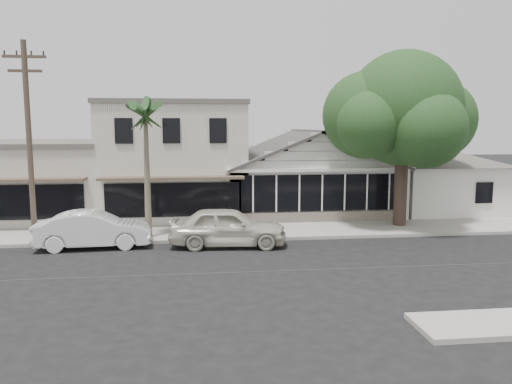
{
  "coord_description": "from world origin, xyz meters",
  "views": [
    {
      "loc": [
        -1.72,
        -17.74,
        5.37
      ],
      "look_at": [
        1.1,
        6.0,
        2.17
      ],
      "focal_mm": 35.0,
      "sensor_mm": 36.0,
      "label": 1
    }
  ],
  "objects": [
    {
      "name": "ground",
      "position": [
        0.0,
        0.0,
        0.0
      ],
      "size": [
        140.0,
        140.0,
        0.0
      ],
      "primitive_type": "plane",
      "color": "black",
      "rests_on": "ground"
    },
    {
      "name": "sidewalk_north",
      "position": [
        -8.0,
        6.75,
        0.07
      ],
      "size": [
        90.0,
        3.5,
        0.15
      ],
      "primitive_type": "cube",
      "color": "#9E9991",
      "rests_on": "ground"
    },
    {
      "name": "corner_shop",
      "position": [
        5.0,
        12.47,
        2.62
      ],
      "size": [
        10.4,
        8.6,
        5.1
      ],
      "color": "white",
      "rests_on": "ground"
    },
    {
      "name": "side_cottage",
      "position": [
        13.2,
        11.5,
        1.5
      ],
      "size": [
        6.0,
        6.0,
        3.0
      ],
      "primitive_type": "cube",
      "color": "white",
      "rests_on": "ground"
    },
    {
      "name": "row_building_near",
      "position": [
        -3.0,
        13.5,
        3.25
      ],
      "size": [
        8.0,
        10.0,
        6.5
      ],
      "primitive_type": "cube",
      "color": "silver",
      "rests_on": "ground"
    },
    {
      "name": "row_building_midnear",
      "position": [
        -12.0,
        13.5,
        2.1
      ],
      "size": [
        10.0,
        10.0,
        4.2
      ],
      "primitive_type": "cube",
      "color": "beige",
      "rests_on": "ground"
    },
    {
      "name": "utility_pole",
      "position": [
        -9.0,
        5.2,
        4.79
      ],
      "size": [
        1.8,
        0.24,
        9.0
      ],
      "color": "brown",
      "rests_on": "ground"
    },
    {
      "name": "car_0",
      "position": [
        -0.38,
        4.11,
        0.88
      ],
      "size": [
        5.34,
        2.5,
        1.77
      ],
      "primitive_type": "imported",
      "rotation": [
        0.0,
        0.0,
        1.49
      ],
      "color": "beige",
      "rests_on": "ground"
    },
    {
      "name": "car_1",
      "position": [
        -6.3,
        4.52,
        0.81
      ],
      "size": [
        5.04,
        2.03,
        1.63
      ],
      "primitive_type": "imported",
      "rotation": [
        0.0,
        0.0,
        1.63
      ],
      "color": "white",
      "rests_on": "ground"
    },
    {
      "name": "shade_tree",
      "position": [
        8.81,
        7.39,
        6.05
      ],
      "size": [
        8.29,
        7.49,
        9.19
      ],
      "rotation": [
        0.0,
        0.0,
        0.12
      ],
      "color": "#403027",
      "rests_on": "ground"
    },
    {
      "name": "palm_east",
      "position": [
        -4.03,
        5.76,
        5.9
      ],
      "size": [
        2.51,
        2.51,
        6.92
      ],
      "color": "#726651",
      "rests_on": "ground"
    }
  ]
}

